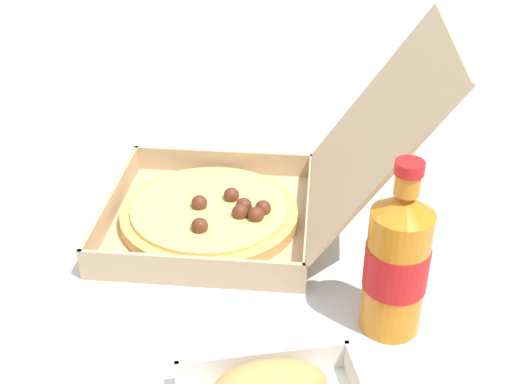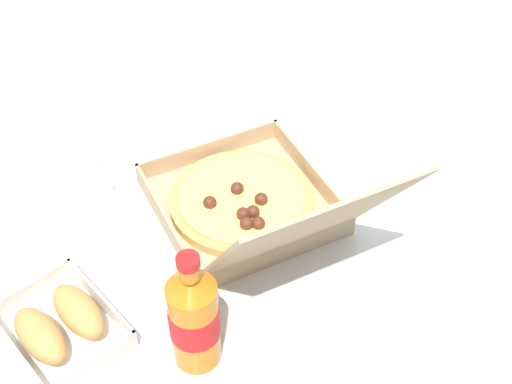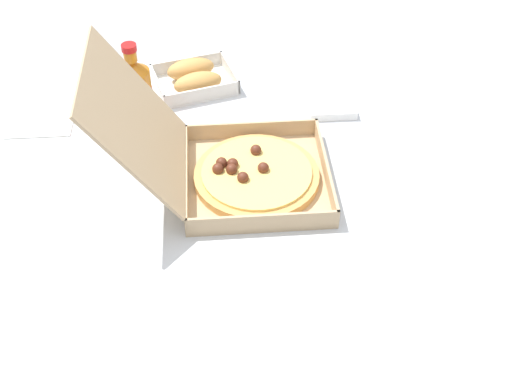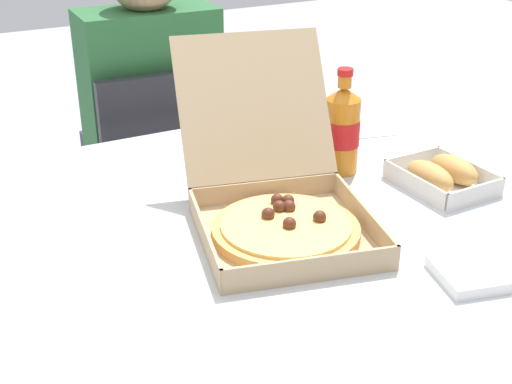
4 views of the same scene
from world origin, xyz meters
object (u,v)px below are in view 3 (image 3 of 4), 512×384
pizza_box_open (236,167)px  bread_side_box (194,78)px  paper_menu (44,110)px  napkin_pile (331,104)px  cola_bottle (136,97)px

pizza_box_open → bread_side_box: pizza_box_open is taller
paper_menu → napkin_pile: 0.68m
bread_side_box → pizza_box_open: bearing=179.7°
bread_side_box → paper_menu: 0.37m
pizza_box_open → bread_side_box: size_ratio=2.65×
pizza_box_open → napkin_pile: 0.35m
cola_bottle → paper_menu: (0.15, 0.21, -0.09)m
bread_side_box → cola_bottle: size_ratio=0.87×
pizza_box_open → napkin_pile: (0.19, -0.29, -0.03)m
pizza_box_open → cola_bottle: 0.29m
cola_bottle → napkin_pile: (-0.05, -0.45, -0.08)m
bread_side_box → cola_bottle: bearing=131.0°
paper_menu → napkin_pile: size_ratio=1.91×
bread_side_box → cola_bottle: cola_bottle is taller
bread_side_box → cola_bottle: 0.22m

